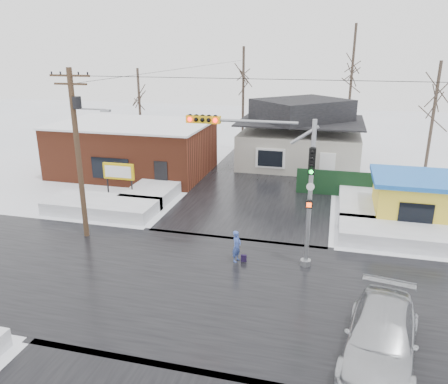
% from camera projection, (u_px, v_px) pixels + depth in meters
% --- Properties ---
extents(ground, '(120.00, 120.00, 0.00)m').
position_uv_depth(ground, '(208.00, 286.00, 19.07)').
color(ground, white).
rests_on(ground, ground).
extents(road_ns, '(10.00, 120.00, 0.02)m').
position_uv_depth(road_ns, '(208.00, 286.00, 19.07)').
color(road_ns, black).
rests_on(road_ns, ground).
extents(road_ew, '(120.00, 10.00, 0.02)m').
position_uv_depth(road_ew, '(208.00, 286.00, 19.07)').
color(road_ew, black).
rests_on(road_ew, ground).
extents(snowbank_nw, '(7.00, 3.00, 0.80)m').
position_uv_depth(snowbank_nw, '(102.00, 206.00, 27.49)').
color(snowbank_nw, white).
rests_on(snowbank_nw, ground).
extents(snowbank_ne, '(7.00, 3.00, 0.80)m').
position_uv_depth(snowbank_ne, '(406.00, 235.00, 23.26)').
color(snowbank_ne, white).
rests_on(snowbank_ne, ground).
extents(snowbank_nside_w, '(3.00, 8.00, 0.80)m').
position_uv_depth(snowbank_nside_w, '(162.00, 185.00, 31.62)').
color(snowbank_nside_w, white).
rests_on(snowbank_nside_w, ground).
extents(snowbank_nside_e, '(3.00, 8.00, 0.80)m').
position_uv_depth(snowbank_nside_e, '(363.00, 201.00, 28.32)').
color(snowbank_nside_e, white).
rests_on(snowbank_nside_e, ground).
extents(traffic_signal, '(6.05, 0.68, 7.00)m').
position_uv_depth(traffic_signal, '(276.00, 172.00, 19.79)').
color(traffic_signal, gray).
rests_on(traffic_signal, ground).
extents(utility_pole, '(3.15, 0.44, 9.00)m').
position_uv_depth(utility_pole, '(78.00, 145.00, 22.53)').
color(utility_pole, '#382619').
rests_on(utility_pole, ground).
extents(brick_building, '(12.20, 8.20, 4.12)m').
position_uv_depth(brick_building, '(134.00, 148.00, 35.69)').
color(brick_building, brown).
rests_on(brick_building, ground).
extents(marquee_sign, '(2.20, 0.21, 2.55)m').
position_uv_depth(marquee_sign, '(119.00, 172.00, 29.30)').
color(marquee_sign, black).
rests_on(marquee_sign, ground).
extents(house, '(10.40, 8.40, 5.76)m').
position_uv_depth(house, '(301.00, 135.00, 37.98)').
color(house, '#ACA89C').
rests_on(house, ground).
extents(kiosk, '(4.60, 4.60, 2.88)m').
position_uv_depth(kiosk, '(411.00, 199.00, 25.56)').
color(kiosk, yellow).
rests_on(kiosk, ground).
extents(fence, '(8.00, 0.12, 1.80)m').
position_uv_depth(fence, '(355.00, 185.00, 30.12)').
color(fence, black).
rests_on(fence, ground).
extents(tree_far_left, '(3.00, 3.00, 10.00)m').
position_uv_depth(tree_far_left, '(243.00, 69.00, 41.38)').
color(tree_far_left, '#332821').
rests_on(tree_far_left, ground).
extents(tree_far_mid, '(3.00, 3.00, 12.00)m').
position_uv_depth(tree_far_mid, '(354.00, 51.00, 40.36)').
color(tree_far_mid, '#332821').
rests_on(tree_far_mid, ground).
extents(tree_far_right, '(3.00, 3.00, 9.00)m').
position_uv_depth(tree_far_right, '(438.00, 86.00, 32.36)').
color(tree_far_right, '#332821').
rests_on(tree_far_right, ground).
extents(tree_far_west, '(3.00, 3.00, 8.00)m').
position_uv_depth(tree_far_west, '(138.00, 85.00, 42.40)').
color(tree_far_west, '#332821').
rests_on(tree_far_west, ground).
extents(pedestrian, '(0.52, 0.66, 1.58)m').
position_uv_depth(pedestrian, '(237.00, 246.00, 21.05)').
color(pedestrian, '#3B53A6').
rests_on(pedestrian, ground).
extents(car, '(3.15, 5.87, 1.62)m').
position_uv_depth(car, '(381.00, 337.00, 14.45)').
color(car, '#B6B9BE').
rests_on(car, ground).
extents(shopping_bag, '(0.29, 0.16, 0.35)m').
position_uv_depth(shopping_bag, '(244.00, 259.00, 21.18)').
color(shopping_bag, black).
rests_on(shopping_bag, ground).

